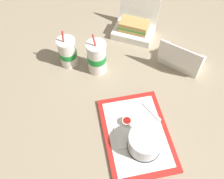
{
  "coord_description": "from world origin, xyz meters",
  "views": [
    {
      "loc": [
        0.64,
        -0.09,
        0.93
      ],
      "look_at": [
        0.01,
        -0.04,
        0.05
      ],
      "focal_mm": 40.0,
      "sensor_mm": 36.0,
      "label": 1
    }
  ],
  "objects_px": {
    "cake_container": "(145,142)",
    "soda_cup_back": "(68,52)",
    "clamshell_hotdog_center": "(182,58)",
    "food_tray": "(136,134)",
    "ketchup_cup": "(127,122)",
    "clamshell_sandwich_back": "(134,28)",
    "plastic_fork": "(151,111)",
    "soda_cup_right": "(97,57)"
  },
  "relations": [
    {
      "from": "food_tray",
      "to": "ketchup_cup",
      "type": "relative_size",
      "value": 9.97
    },
    {
      "from": "cake_container",
      "to": "ketchup_cup",
      "type": "distance_m",
      "value": 0.12
    },
    {
      "from": "food_tray",
      "to": "clamshell_hotdog_center",
      "type": "distance_m",
      "value": 0.45
    },
    {
      "from": "cake_container",
      "to": "plastic_fork",
      "type": "bearing_deg",
      "value": 159.82
    },
    {
      "from": "plastic_fork",
      "to": "clamshell_sandwich_back",
      "type": "xyz_separation_m",
      "value": [
        -0.5,
        -0.01,
        0.03
      ]
    },
    {
      "from": "ketchup_cup",
      "to": "soda_cup_right",
      "type": "bearing_deg",
      "value": -161.1
    },
    {
      "from": "clamshell_sandwich_back",
      "to": "soda_cup_right",
      "type": "height_order",
      "value": "soda_cup_right"
    },
    {
      "from": "cake_container",
      "to": "ketchup_cup",
      "type": "relative_size",
      "value": 3.25
    },
    {
      "from": "food_tray",
      "to": "cake_container",
      "type": "bearing_deg",
      "value": 19.06
    },
    {
      "from": "clamshell_hotdog_center",
      "to": "cake_container",
      "type": "bearing_deg",
      "value": -30.17
    },
    {
      "from": "cake_container",
      "to": "clamshell_sandwich_back",
      "type": "bearing_deg",
      "value": 176.07
    },
    {
      "from": "soda_cup_back",
      "to": "soda_cup_right",
      "type": "distance_m",
      "value": 0.15
    },
    {
      "from": "ketchup_cup",
      "to": "clamshell_hotdog_center",
      "type": "distance_m",
      "value": 0.44
    },
    {
      "from": "cake_container",
      "to": "soda_cup_back",
      "type": "xyz_separation_m",
      "value": [
        -0.47,
        -0.3,
        0.02
      ]
    },
    {
      "from": "cake_container",
      "to": "clamshell_hotdog_center",
      "type": "height_order",
      "value": "clamshell_hotdog_center"
    },
    {
      "from": "ketchup_cup",
      "to": "soda_cup_right",
      "type": "height_order",
      "value": "soda_cup_right"
    },
    {
      "from": "plastic_fork",
      "to": "soda_cup_right",
      "type": "distance_m",
      "value": 0.35
    },
    {
      "from": "clamshell_sandwich_back",
      "to": "soda_cup_right",
      "type": "relative_size",
      "value": 1.16
    },
    {
      "from": "soda_cup_back",
      "to": "clamshell_hotdog_center",
      "type": "bearing_deg",
      "value": 85.32
    },
    {
      "from": "food_tray",
      "to": "soda_cup_back",
      "type": "relative_size",
      "value": 1.91
    },
    {
      "from": "food_tray",
      "to": "soda_cup_back",
      "type": "height_order",
      "value": "soda_cup_back"
    },
    {
      "from": "clamshell_sandwich_back",
      "to": "plastic_fork",
      "type": "bearing_deg",
      "value": 1.32
    },
    {
      "from": "soda_cup_right",
      "to": "clamshell_hotdog_center",
      "type": "bearing_deg",
      "value": 91.08
    },
    {
      "from": "plastic_fork",
      "to": "soda_cup_back",
      "type": "bearing_deg",
      "value": -164.79
    },
    {
      "from": "soda_cup_right",
      "to": "clamshell_sandwich_back",
      "type": "bearing_deg",
      "value": 138.53
    },
    {
      "from": "soda_cup_back",
      "to": "food_tray",
      "type": "bearing_deg",
      "value": 33.98
    },
    {
      "from": "food_tray",
      "to": "soda_cup_right",
      "type": "xyz_separation_m",
      "value": [
        -0.36,
        -0.14,
        0.08
      ]
    },
    {
      "from": "soda_cup_back",
      "to": "cake_container",
      "type": "bearing_deg",
      "value": 32.3
    },
    {
      "from": "food_tray",
      "to": "clamshell_sandwich_back",
      "type": "distance_m",
      "value": 0.6
    },
    {
      "from": "plastic_fork",
      "to": "clamshell_sandwich_back",
      "type": "height_order",
      "value": "clamshell_sandwich_back"
    },
    {
      "from": "clamshell_hotdog_center",
      "to": "soda_cup_back",
      "type": "relative_size",
      "value": 1.18
    },
    {
      "from": "clamshell_hotdog_center",
      "to": "soda_cup_back",
      "type": "distance_m",
      "value": 0.55
    },
    {
      "from": "plastic_fork",
      "to": "food_tray",
      "type": "bearing_deg",
      "value": -72.34
    },
    {
      "from": "cake_container",
      "to": "clamshell_hotdog_center",
      "type": "bearing_deg",
      "value": 149.83
    },
    {
      "from": "plastic_fork",
      "to": "soda_cup_right",
      "type": "relative_size",
      "value": 0.49
    },
    {
      "from": "soda_cup_back",
      "to": "plastic_fork",
      "type": "bearing_deg",
      "value": 48.08
    },
    {
      "from": "clamshell_sandwich_back",
      "to": "soda_cup_back",
      "type": "xyz_separation_m",
      "value": [
        0.18,
        -0.34,
        0.03
      ]
    },
    {
      "from": "plastic_fork",
      "to": "clamshell_hotdog_center",
      "type": "distance_m",
      "value": 0.33
    },
    {
      "from": "cake_container",
      "to": "plastic_fork",
      "type": "distance_m",
      "value": 0.17
    },
    {
      "from": "food_tray",
      "to": "cake_container",
      "type": "relative_size",
      "value": 3.07
    },
    {
      "from": "cake_container",
      "to": "clamshell_sandwich_back",
      "type": "xyz_separation_m",
      "value": [
        -0.65,
        0.04,
        -0.01
      ]
    },
    {
      "from": "cake_container",
      "to": "clamshell_hotdog_center",
      "type": "relative_size",
      "value": 0.53
    }
  ]
}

